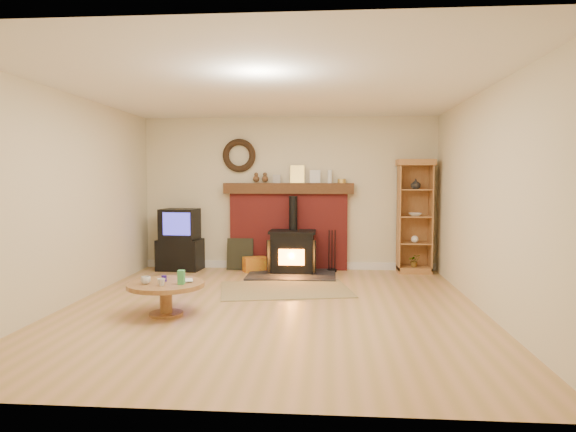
# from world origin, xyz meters

# --- Properties ---
(ground) EXTENTS (5.50, 5.50, 0.00)m
(ground) POSITION_xyz_m (0.00, 0.00, 0.00)
(ground) COLOR #B18949
(ground) RESTS_ON ground
(room_shell) EXTENTS (5.02, 5.52, 2.61)m
(room_shell) POSITION_xyz_m (-0.02, 0.09, 1.72)
(room_shell) COLOR beige
(room_shell) RESTS_ON ground
(chimney_breast) EXTENTS (2.20, 0.22, 1.78)m
(chimney_breast) POSITION_xyz_m (0.00, 2.67, 0.80)
(chimney_breast) COLOR maroon
(chimney_breast) RESTS_ON ground
(wood_stove) EXTENTS (1.40, 1.00, 1.27)m
(wood_stove) POSITION_xyz_m (0.10, 2.27, 0.34)
(wood_stove) COLOR black
(wood_stove) RESTS_ON ground
(area_rug) EXTENTS (1.99, 1.55, 0.01)m
(area_rug) POSITION_xyz_m (0.08, 1.03, 0.01)
(area_rug) COLOR brown
(area_rug) RESTS_ON ground
(tv_unit) EXTENTS (0.75, 0.55, 1.04)m
(tv_unit) POSITION_xyz_m (-1.84, 2.47, 0.50)
(tv_unit) COLOR black
(tv_unit) RESTS_ON ground
(curio_cabinet) EXTENTS (0.60, 0.43, 1.87)m
(curio_cabinet) POSITION_xyz_m (2.10, 2.55, 0.94)
(curio_cabinet) COLOR #9C5B33
(curio_cabinet) RESTS_ON ground
(firelog_box) EXTENTS (0.45, 0.38, 0.24)m
(firelog_box) POSITION_xyz_m (-0.54, 2.40, 0.12)
(firelog_box) COLOR yellow
(firelog_box) RESTS_ON ground
(leaning_painting) EXTENTS (0.45, 0.12, 0.53)m
(leaning_painting) POSITION_xyz_m (-0.82, 2.55, 0.27)
(leaning_painting) COLOR black
(leaning_painting) RESTS_ON ground
(fire_tools) EXTENTS (0.16, 0.16, 0.70)m
(fire_tools) POSITION_xyz_m (0.74, 2.50, 0.13)
(fire_tools) COLOR black
(fire_tools) RESTS_ON ground
(coffee_table) EXTENTS (0.88, 0.88, 0.54)m
(coffee_table) POSITION_xyz_m (-1.16, -0.41, 0.31)
(coffee_table) COLOR brown
(coffee_table) RESTS_ON ground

